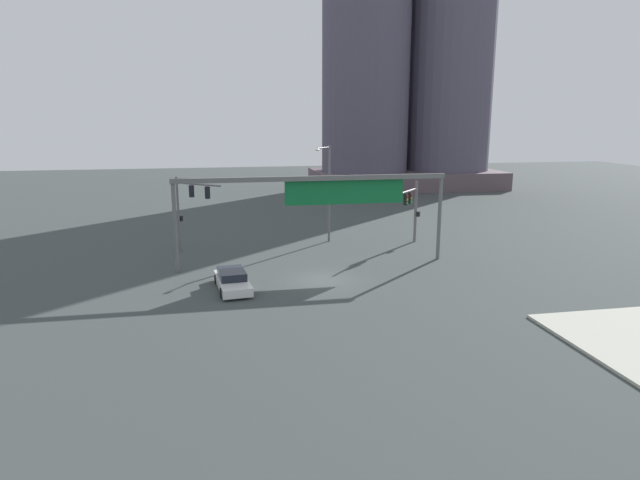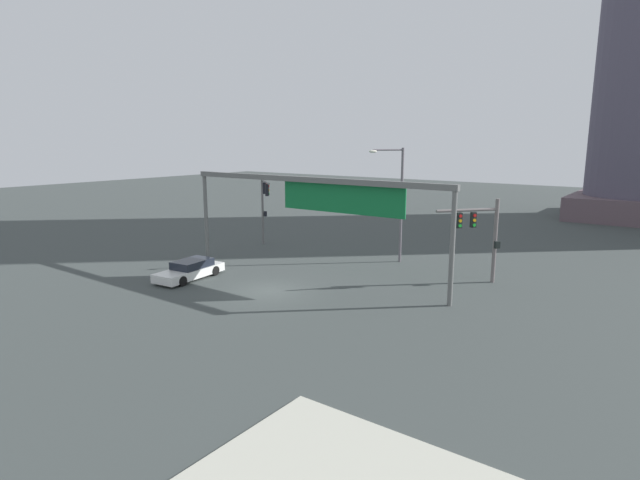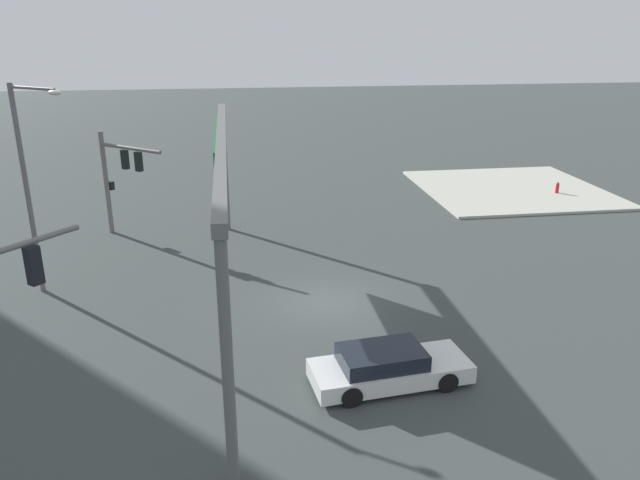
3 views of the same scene
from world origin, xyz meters
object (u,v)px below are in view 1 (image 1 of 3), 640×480
object	(u,v)px
traffic_signal_near_corner	(412,204)
streetlamp_curved_arm	(328,187)
sedan_car_approaching	(232,280)
traffic_signal_opposite_side	(189,202)

from	to	relation	value
traffic_signal_near_corner	streetlamp_curved_arm	xyz separation A→B (m)	(-7.02, 2.05, 1.44)
traffic_signal_near_corner	sedan_car_approaching	bearing A→B (deg)	-17.00
traffic_signal_opposite_side	sedan_car_approaching	bearing A→B (deg)	-33.83
traffic_signal_opposite_side	sedan_car_approaching	xyz separation A→B (m)	(2.99, -10.55, -3.58)
traffic_signal_opposite_side	sedan_car_approaching	distance (m)	11.53
streetlamp_curved_arm	sedan_car_approaching	size ratio (longest dim) A/B	1.67
traffic_signal_near_corner	sedan_car_approaching	xyz separation A→B (m)	(-15.75, -10.14, -2.90)
traffic_signal_opposite_side	streetlamp_curved_arm	world-z (taller)	streetlamp_curved_arm
traffic_signal_near_corner	streetlamp_curved_arm	world-z (taller)	streetlamp_curved_arm
traffic_signal_near_corner	traffic_signal_opposite_side	size ratio (longest dim) A/B	0.88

